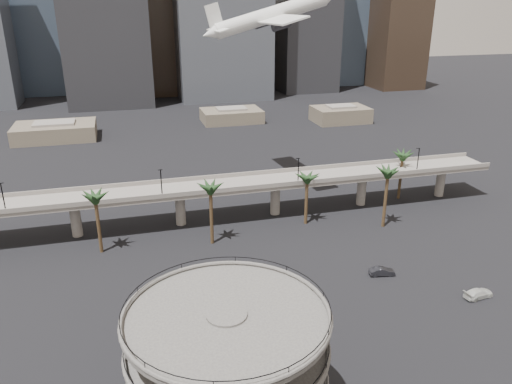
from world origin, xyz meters
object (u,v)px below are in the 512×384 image
object	(u,v)px
airborne_jet	(271,16)
car_a	(313,323)
overpass	(229,189)
car_c	(478,293)
parking_ramp	(228,363)
car_b	(382,271)

from	to	relation	value
airborne_jet	car_a	bearing A→B (deg)	-106.51
overpass	car_c	world-z (taller)	overpass
parking_ramp	car_c	bearing A→B (deg)	19.28
car_b	car_a	bearing A→B (deg)	132.40
overpass	airborne_jet	xyz separation A→B (m)	(14.56, 16.50, 36.11)
overpass	airborne_jet	world-z (taller)	airborne_jet
airborne_jet	car_c	world-z (taller)	airborne_jet
car_a	car_b	xyz separation A→B (m)	(17.86, 11.17, -0.06)
car_c	car_a	bearing A→B (deg)	83.01
parking_ramp	car_a	xyz separation A→B (m)	(16.56, 15.94, -9.01)
car_b	airborne_jet	bearing A→B (deg)	18.47
parking_ramp	car_a	world-z (taller)	parking_ramp
overpass	car_a	bearing A→B (deg)	-85.27
car_a	car_b	distance (m)	21.07
parking_ramp	overpass	size ratio (longest dim) A/B	0.17
overpass	car_a	world-z (taller)	overpass
car_b	car_c	bearing A→B (deg)	-121.39
parking_ramp	car_c	distance (m)	50.14
overpass	airborne_jet	size ratio (longest dim) A/B	3.72
overpass	car_a	size ratio (longest dim) A/B	26.73
airborne_jet	car_a	xyz separation A→B (m)	(-11.00, -59.56, -42.62)
car_a	car_c	size ratio (longest dim) A/B	0.91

